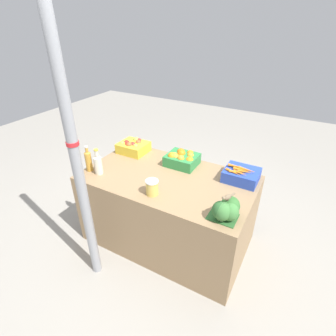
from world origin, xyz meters
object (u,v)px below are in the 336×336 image
object	(u,v)px
sparrow_bird	(227,197)
carrot_crate	(241,175)
support_pole	(75,157)
pickle_jar	(152,187)
broccoli_pile	(226,210)
juice_bottle_amber	(88,160)
apple_crate	(133,146)
juice_bottle_cloudy	(98,164)
orange_crate	(182,159)

from	to	relation	value
sparrow_bird	carrot_crate	bearing A→B (deg)	-148.83
carrot_crate	support_pole	bearing A→B (deg)	-135.94
sparrow_bird	pickle_jar	bearing A→B (deg)	-63.68
broccoli_pile	juice_bottle_amber	world-z (taller)	juice_bottle_amber
broccoli_pile	pickle_jar	distance (m)	0.66
carrot_crate	broccoli_pile	distance (m)	0.61
apple_crate	juice_bottle_cloudy	distance (m)	0.56
support_pole	broccoli_pile	distance (m)	1.19
pickle_jar	juice_bottle_cloudy	bearing A→B (deg)	176.37
support_pole	orange_crate	size ratio (longest dim) A/B	7.88
apple_crate	pickle_jar	size ratio (longest dim) A/B	2.27
apple_crate	orange_crate	size ratio (longest dim) A/B	1.00
support_pole	orange_crate	distance (m)	1.13
orange_crate	carrot_crate	distance (m)	0.63
carrot_crate	pickle_jar	size ratio (longest dim) A/B	2.27
carrot_crate	sparrow_bird	xyz separation A→B (m)	(0.04, -0.60, 0.14)
orange_crate	sparrow_bird	bearing A→B (deg)	-42.18
support_pole	apple_crate	world-z (taller)	support_pole
apple_crate	juice_bottle_amber	distance (m)	0.58
juice_bottle_amber	sparrow_bird	size ratio (longest dim) A/B	2.13
orange_crate	broccoli_pile	xyz separation A→B (m)	(0.67, -0.61, 0.02)
juice_bottle_cloudy	broccoli_pile	bearing A→B (deg)	-2.25
apple_crate	broccoli_pile	xyz separation A→B (m)	(1.29, -0.61, 0.03)
sparrow_bird	juice_bottle_cloudy	bearing A→B (deg)	-65.11
apple_crate	sparrow_bird	xyz separation A→B (m)	(1.29, -0.61, 0.14)
broccoli_pile	juice_bottle_amber	bearing A→B (deg)	177.94
orange_crate	sparrow_bird	world-z (taller)	sparrow_bird
apple_crate	sparrow_bird	distance (m)	1.43
broccoli_pile	juice_bottle_cloudy	world-z (taller)	juice_bottle_cloudy
support_pole	broccoli_pile	size ratio (longest dim) A/B	10.81
support_pole	pickle_jar	size ratio (longest dim) A/B	17.89
apple_crate	juice_bottle_cloudy	xyz separation A→B (m)	(-0.01, -0.56, 0.04)
juice_bottle_cloudy	sparrow_bird	world-z (taller)	juice_bottle_cloudy
pickle_jar	sparrow_bird	size ratio (longest dim) A/B	1.10
orange_crate	juice_bottle_cloudy	xyz separation A→B (m)	(-0.63, -0.56, 0.04)
juice_bottle_amber	juice_bottle_cloudy	size ratio (longest dim) A/B	1.01
juice_bottle_cloudy	pickle_jar	xyz separation A→B (m)	(0.65, -0.04, -0.04)
sparrow_bird	juice_bottle_amber	bearing A→B (deg)	-64.92
sparrow_bird	support_pole	bearing A→B (deg)	-42.99
orange_crate	pickle_jar	world-z (taller)	orange_crate
carrot_crate	broccoli_pile	world-z (taller)	broccoli_pile
broccoli_pile	carrot_crate	bearing A→B (deg)	94.60
broccoli_pile	juice_bottle_amber	size ratio (longest dim) A/B	0.85
support_pole	juice_bottle_cloudy	world-z (taller)	support_pole
apple_crate	juice_bottle_cloudy	bearing A→B (deg)	-91.35
support_pole	juice_bottle_cloudy	xyz separation A→B (m)	(-0.23, 0.44, -0.33)
apple_crate	juice_bottle_cloudy	world-z (taller)	juice_bottle_cloudy
pickle_jar	sparrow_bird	distance (m)	0.67
broccoli_pile	juice_bottle_amber	xyz separation A→B (m)	(-1.43, 0.05, 0.02)
pickle_jar	sparrow_bird	world-z (taller)	sparrow_bird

